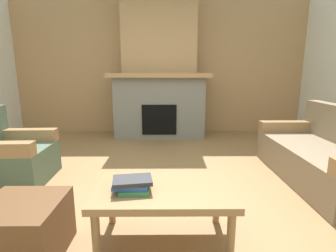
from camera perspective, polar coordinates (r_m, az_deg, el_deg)
The scene contains 8 objects.
ground at distance 2.72m, azimuth -3.18°, elevation -15.40°, with size 9.00×9.00×0.00m, color olive.
wall_back_wood_panel at distance 5.41m, azimuth -1.83°, elevation 13.07°, with size 6.00×0.12×2.70m, color tan.
fireplace at distance 5.04m, azimuth -1.92°, elevation 11.02°, with size 1.90×0.82×2.70m.
couch at distance 3.48m, azimuth 31.91°, elevation -5.99°, with size 0.85×1.80×0.85m.
armchair at distance 3.47m, azimuth -31.82°, elevation -5.86°, with size 0.79×0.79×0.85m.
coffee_table at distance 1.93m, azimuth -0.94°, elevation -15.05°, with size 1.00×0.60×0.43m.
ottoman at distance 2.11m, azimuth -29.64°, elevation -19.55°, with size 0.52×0.52×0.40m, color brown.
book_stack_near_edge at distance 1.86m, azimuth -7.86°, elevation -12.76°, with size 0.30×0.22×0.09m.
Camera 1 is at (0.13, -2.41, 1.25)m, focal length 27.27 mm.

